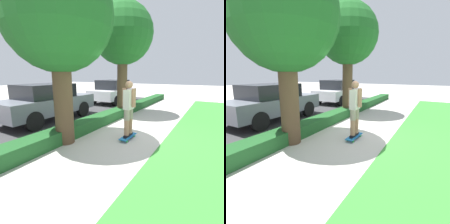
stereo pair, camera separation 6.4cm
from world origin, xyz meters
TOP-DOWN VIEW (x-y plane):
  - ground_plane at (0.00, 0.00)m, footprint 60.00×60.00m
  - street_asphalt at (0.00, 4.20)m, footprint 18.61×5.00m
  - hedge_row at (0.00, 1.60)m, footprint 18.61×0.60m
  - skateboard at (-0.18, -0.03)m, footprint 0.80×0.24m
  - skater_person at (-0.18, -0.03)m, footprint 0.49×0.42m
  - tree_near at (-1.34, 1.41)m, footprint 2.81×2.81m
  - tree_mid at (2.58, 1.62)m, footprint 2.67×2.67m
  - parked_car_middle at (0.13, 3.87)m, footprint 4.15×1.77m
  - parked_car_rear at (5.77, 3.94)m, footprint 4.02×1.87m

SIDE VIEW (x-z plane):
  - ground_plane at x=0.00m, z-range 0.00..0.00m
  - street_asphalt at x=0.00m, z-range 0.00..0.01m
  - skateboard at x=-0.18m, z-range 0.03..0.12m
  - hedge_row at x=0.00m, z-range 0.00..0.38m
  - parked_car_rear at x=5.77m, z-range 0.02..1.57m
  - parked_car_middle at x=0.13m, z-range 0.04..1.57m
  - skater_person at x=-0.18m, z-range 0.15..1.80m
  - tree_near at x=-1.34m, z-range 0.91..5.67m
  - tree_mid at x=2.58m, z-range 1.09..6.10m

